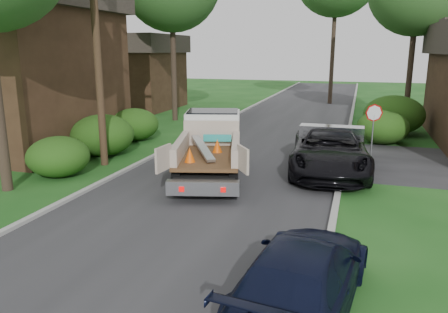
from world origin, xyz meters
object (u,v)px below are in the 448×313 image
Objects in this scene: flatbed_truck at (211,141)px; utility_pole at (96,37)px; navy_suv at (302,275)px; black_pickup at (330,151)px; stop_sign at (374,120)px; house_left_far at (131,71)px; house_left_near at (4,59)px.

utility_pole is at bearing 168.74° from flatbed_truck.
navy_suv is at bearing -41.18° from utility_pole.
black_pickup is at bearing 10.17° from utility_pole.
utility_pole is at bearing -159.38° from stop_sign.
navy_suv is (0.20, -9.75, -0.18)m from black_pickup.
black_pickup is 9.75m from navy_suv.
house_left_far is 1.17× the size of flatbed_truck.
stop_sign reaches higher than navy_suv.
house_left_far is (-1.50, 15.00, -1.23)m from house_left_near.
stop_sign is 0.38× the size of flatbed_truck.
house_left_near reaches higher than house_left_far.
stop_sign is 0.39× the size of black_pickup.
utility_pole is at bearing -64.77° from house_left_far.
house_left_far is at bearing 115.23° from utility_pole.
flatbed_truck is (11.16, -1.73, -3.03)m from house_left_near.
flatbed_truck is at bearing -52.89° from house_left_far.
navy_suv is at bearing -96.58° from stop_sign.
navy_suv is (17.30, -25.14, -2.36)m from house_left_far.
house_left_far is at bearing 112.26° from flatbed_truck.
black_pickup is (15.60, -0.39, -3.41)m from house_left_near.
stop_sign is 0.33× the size of house_left_far.
house_left_near is 19.11m from navy_suv.
flatbed_truck is (4.64, 0.29, -3.93)m from utility_pole.
house_left_near is 15.12m from house_left_far.
flatbed_truck reaches higher than navy_suv.
flatbed_truck is 9.62m from navy_suv.
flatbed_truck is at bearing -54.17° from navy_suv.
house_left_far reaches higher than navy_suv.
house_left_far is 30.61m from navy_suv.
black_pickup is (9.08, 1.63, -4.30)m from utility_pole.
utility_pole reaches higher than house_left_far.
house_left_far is 23.11m from black_pickup.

